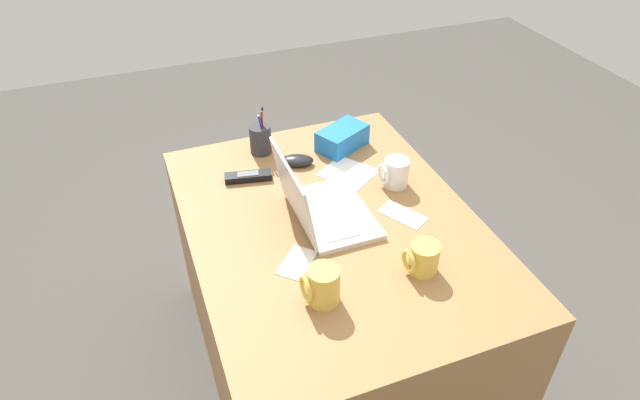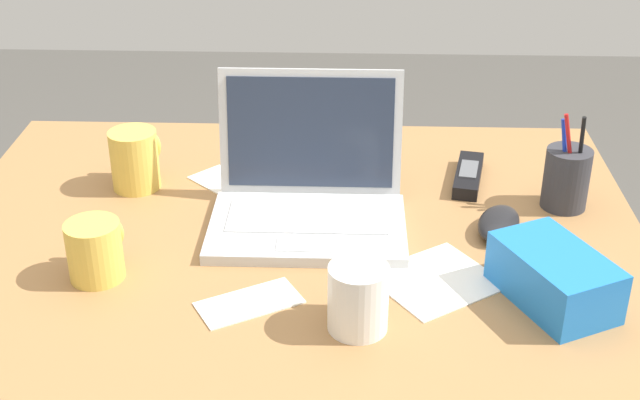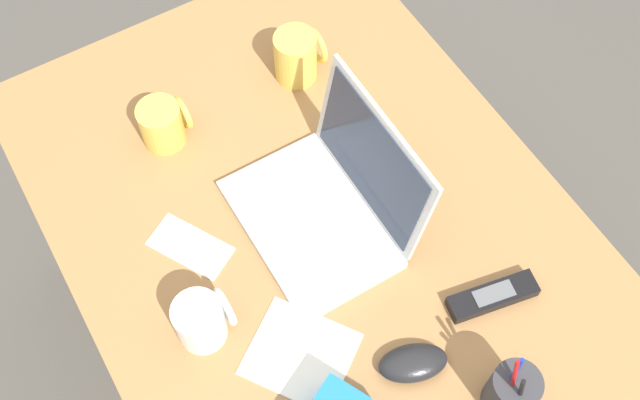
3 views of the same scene
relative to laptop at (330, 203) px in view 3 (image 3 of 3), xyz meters
The scene contains 12 objects.
ground_plane 0.76m from the laptop, 129.66° to the right, with size 6.00×6.00×0.00m, color #4C4944.
desk 0.41m from the laptop, 129.66° to the right, with size 1.16×0.87×0.71m, color #9E7042.
laptop is the anchor object (origin of this frame).
computer_mouse 0.32m from the laptop, ahead, with size 0.06×0.12×0.03m, color black.
coffee_mug_white 0.36m from the laptop, 149.59° to the right, with size 0.08×0.09×0.09m.
coffee_mug_tall 0.34m from the laptop, 159.91° to the left, with size 0.08×0.10×0.11m.
coffee_mug_spare 0.31m from the laptop, 74.57° to the right, with size 0.08×0.10×0.10m.
cordless_phone 0.33m from the laptop, 28.59° to the left, with size 0.07×0.16×0.03m.
pen_holder 0.44m from the laptop, ahead, with size 0.08×0.08×0.17m.
paper_note_near_laptop 0.21m from the laptop, 140.37° to the left, with size 0.13×0.08×0.00m, color white.
paper_note_left 0.26m from the laptop, 106.60° to the right, with size 0.15×0.07×0.00m, color white.
paper_note_right 0.27m from the laptop, 41.79° to the right, with size 0.17×0.15×0.00m, color white.
Camera 3 is at (0.59, -0.33, 1.97)m, focal length 43.74 mm.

